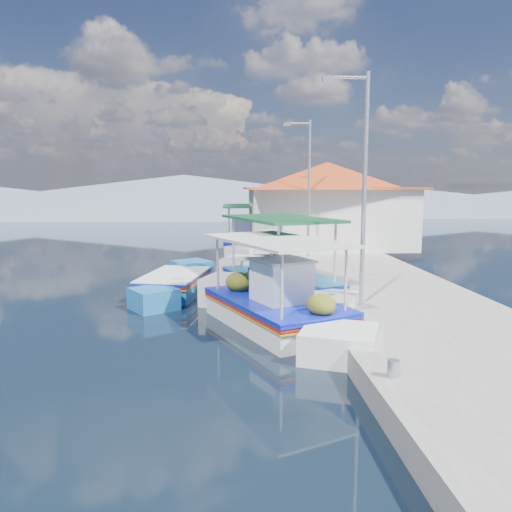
{
  "coord_description": "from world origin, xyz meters",
  "views": [
    {
      "loc": [
        1.12,
        -10.62,
        3.64
      ],
      "look_at": [
        1.99,
        5.8,
        1.3
      ],
      "focal_mm": 34.34,
      "sensor_mm": 36.0,
      "label": 1
    }
  ],
  "objects": [
    {
      "name": "ground",
      "position": [
        0.0,
        0.0,
        0.0
      ],
      "size": [
        160.0,
        160.0,
        0.0
      ],
      "primitive_type": "plane",
      "color": "black",
      "rests_on": "ground"
    },
    {
      "name": "lamp_post_near",
      "position": [
        4.51,
        2.0,
        3.85
      ],
      "size": [
        1.21,
        0.14,
        6.0
      ],
      "color": "#A5A8AD",
      "rests_on": "quay"
    },
    {
      "name": "main_caique",
      "position": [
        2.32,
        1.87,
        0.49
      ],
      "size": [
        4.28,
        7.08,
        2.56
      ],
      "rotation": [
        0.0,
        0.0,
        -0.42
      ],
      "color": "white",
      "rests_on": "ground"
    },
    {
      "name": "bollards",
      "position": [
        3.8,
        5.25,
        0.65
      ],
      "size": [
        0.2,
        17.2,
        0.3
      ],
      "color": "#A5A8AD",
      "rests_on": "quay"
    },
    {
      "name": "harbor_building",
      "position": [
        6.2,
        15.0,
        2.78
      ],
      "size": [
        10.49,
        10.49,
        4.4
      ],
      "color": "silver",
      "rests_on": "quay"
    },
    {
      "name": "mountain_ridge",
      "position": [
        6.54,
        56.0,
        2.04
      ],
      "size": [
        171.4,
        96.0,
        5.5
      ],
      "color": "slate",
      "rests_on": "ground"
    },
    {
      "name": "caique_far",
      "position": [
        2.0,
        15.98,
        0.54
      ],
      "size": [
        2.53,
        8.39,
        2.94
      ],
      "rotation": [
        0.0,
        0.0,
        0.01
      ],
      "color": "white",
      "rests_on": "ground"
    },
    {
      "name": "caique_green_canopy",
      "position": [
        2.73,
        4.81,
        0.44
      ],
      "size": [
        4.1,
        7.46,
        2.97
      ],
      "rotation": [
        0.0,
        0.0,
        -0.35
      ],
      "color": "white",
      "rests_on": "ground"
    },
    {
      "name": "lamp_post_far",
      "position": [
        4.51,
        11.0,
        3.85
      ],
      "size": [
        1.21,
        0.14,
        6.0
      ],
      "color": "#A5A8AD",
      "rests_on": "quay"
    },
    {
      "name": "caique_blue_hull",
      "position": [
        -0.8,
        5.91,
        0.29
      ],
      "size": [
        2.5,
        5.88,
        1.07
      ],
      "rotation": [
        0.0,
        0.0,
        0.19
      ],
      "color": "#1D68AE",
      "rests_on": "ground"
    },
    {
      "name": "quay",
      "position": [
        5.9,
        6.0,
        0.25
      ],
      "size": [
        5.0,
        44.0,
        0.5
      ],
      "primitive_type": "cube",
      "color": "#A29F97",
      "rests_on": "ground"
    }
  ]
}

